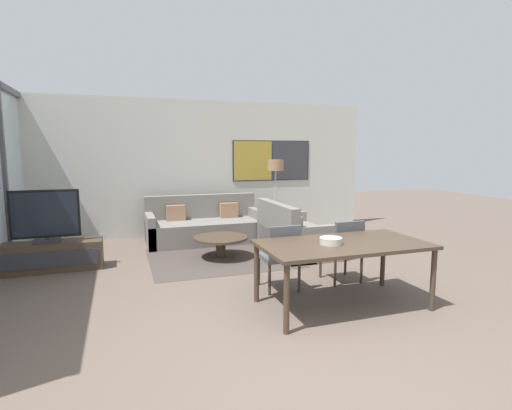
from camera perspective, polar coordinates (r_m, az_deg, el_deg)
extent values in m
plane|color=brown|center=(3.72, 9.59, -20.71)|extent=(24.00, 24.00, 0.00)
cube|color=silver|center=(8.49, -8.14, 5.20)|extent=(7.54, 0.06, 2.80)
cube|color=#2D2D33|center=(8.89, 2.26, 6.36)|extent=(1.80, 0.01, 0.88)
cube|color=#B29333|center=(8.74, -0.43, 6.34)|extent=(0.86, 0.02, 0.84)
cube|color=#38383D|center=(9.06, 4.89, 6.36)|extent=(0.86, 0.02, 0.84)
cube|color=#515156|center=(7.16, -32.27, 3.63)|extent=(0.07, 0.08, 2.80)
cube|color=#473D38|center=(6.72, -5.05, -7.48)|extent=(2.31, 1.98, 0.01)
cube|color=#423326|center=(6.70, -27.55, -6.53)|extent=(1.51, 0.42, 0.43)
cube|color=#2D2D33|center=(6.49, -27.82, -6.99)|extent=(1.39, 0.01, 0.24)
cube|color=#2D2D33|center=(6.64, -27.68, -4.52)|extent=(0.36, 0.20, 0.05)
cube|color=#2D2D33|center=(6.63, -27.71, -3.97)|extent=(0.06, 0.03, 0.08)
cube|color=black|center=(6.58, -27.89, -1.13)|extent=(0.94, 0.04, 0.71)
cube|color=black|center=(6.55, -27.92, -1.16)|extent=(0.87, 0.01, 0.63)
cube|color=slate|center=(7.83, -7.22, -3.78)|extent=(2.22, 0.97, 0.42)
cube|color=slate|center=(8.17, -7.83, -1.62)|extent=(2.22, 0.16, 0.89)
cube|color=slate|center=(7.67, -14.87, -3.53)|extent=(0.14, 0.97, 0.60)
cube|color=slate|center=(8.08, 0.01, -2.70)|extent=(0.14, 0.97, 0.60)
cube|color=#9E7556|center=(7.89, -11.39, -1.12)|extent=(0.36, 0.12, 0.30)
cube|color=#9E7556|center=(8.10, -3.89, -0.76)|extent=(0.36, 0.12, 0.30)
cube|color=slate|center=(7.03, 6.01, -5.08)|extent=(0.97, 1.57, 0.42)
cube|color=slate|center=(6.82, 2.97, -3.42)|extent=(0.16, 1.57, 0.89)
cube|color=slate|center=(6.39, 8.75, -5.62)|extent=(0.97, 0.14, 0.60)
cube|color=slate|center=(7.65, 3.76, -3.31)|extent=(0.97, 0.14, 0.60)
cube|color=#9E7556|center=(6.55, 5.60, -2.81)|extent=(0.12, 0.36, 0.30)
cylinder|color=#423326|center=(6.72, -5.05, -7.39)|extent=(0.40, 0.40, 0.03)
cylinder|color=#423326|center=(6.68, -5.07, -6.20)|extent=(0.16, 0.16, 0.32)
cylinder|color=#423326|center=(6.64, -5.09, -4.70)|extent=(0.90, 0.90, 0.04)
cube|color=#423326|center=(4.62, 12.34, -5.53)|extent=(1.88, 1.01, 0.04)
cylinder|color=#423326|center=(3.95, 4.39, -13.26)|extent=(0.06, 0.06, 0.70)
cylinder|color=#423326|center=(4.89, 23.97, -9.77)|extent=(0.06, 0.06, 0.70)
cylinder|color=#423326|center=(4.74, 0.07, -9.64)|extent=(0.06, 0.06, 0.70)
cylinder|color=#423326|center=(5.54, 17.68, -7.42)|extent=(0.06, 0.06, 0.70)
cube|color=#4C4C51|center=(5.17, 3.25, -7.34)|extent=(0.46, 0.46, 0.06)
cube|color=#4C4C51|center=(4.93, 4.17, -5.33)|extent=(0.42, 0.05, 0.40)
cylinder|color=#423326|center=(4.98, 1.94, -10.63)|extent=(0.04, 0.04, 0.39)
cylinder|color=#423326|center=(5.13, 6.18, -10.12)|extent=(0.04, 0.04, 0.39)
cylinder|color=#423326|center=(5.34, 0.39, -9.35)|extent=(0.04, 0.04, 0.39)
cylinder|color=#423326|center=(5.48, 4.39, -8.93)|extent=(0.04, 0.04, 0.39)
cube|color=#4C4C51|center=(5.59, 12.04, -6.35)|extent=(0.46, 0.46, 0.06)
cube|color=#4C4C51|center=(5.36, 13.24, -4.43)|extent=(0.42, 0.05, 0.40)
cylinder|color=#423326|center=(5.38, 11.23, -9.37)|extent=(0.04, 0.04, 0.39)
cylinder|color=#423326|center=(5.59, 14.82, -8.84)|extent=(0.04, 0.04, 0.39)
cylinder|color=#423326|center=(5.71, 9.20, -8.30)|extent=(0.04, 0.04, 0.39)
cylinder|color=#423326|center=(5.91, 12.65, -7.85)|extent=(0.04, 0.04, 0.39)
cylinder|color=#B7B2A8|center=(4.50, 10.64, -5.05)|extent=(0.25, 0.25, 0.08)
torus|color=#B7B2A8|center=(4.49, 10.65, -4.68)|extent=(0.25, 0.25, 0.02)
cylinder|color=#2D2D33|center=(8.36, 2.75, -4.37)|extent=(0.28, 0.28, 0.02)
cylinder|color=#B7B7BC|center=(8.24, 2.78, 0.27)|extent=(0.03, 0.03, 1.34)
cylinder|color=#9E7556|center=(8.18, 2.82, 5.70)|extent=(0.32, 0.32, 0.22)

